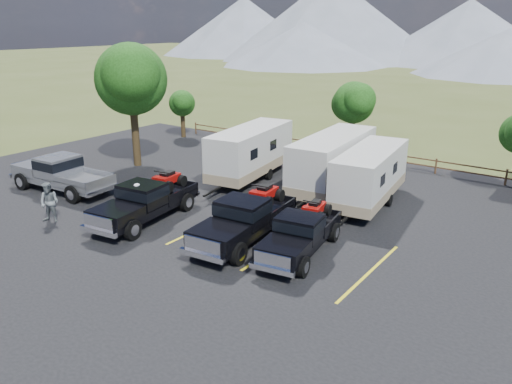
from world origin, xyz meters
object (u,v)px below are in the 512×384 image
Objects in this scene: rig_right at (301,232)px; trailer_left at (251,153)px; trailer_right at (370,176)px; person_b at (49,202)px; rig_left at (146,200)px; person_a at (139,203)px; trailer_center at (333,163)px; tree_big_nw at (131,79)px; rig_center at (246,218)px; pickup_silver at (61,173)px.

rig_right is 10.46m from trailer_left.
trailer_right is 15.61m from person_b.
rig_left is 8.26m from trailer_left.
person_a is at bearing -103.51° from rig_left.
trailer_right is at bearing -21.51° from trailer_center.
tree_big_nw reaches higher than rig_right.
person_b is at bearing 20.56° from person_a.
tree_big_nw is 0.89× the size of trailer_left.
trailer_left is at bearing 49.58° from person_b.
trailer_left is 7.60m from trailer_right.
rig_center is at bearing 2.07° from rig_left.
person_b is (-8.60, -11.69, -0.68)m from trailer_center.
rig_left is at bearing 84.35° from pickup_silver.
person_a is at bearing -99.14° from trailer_left.
rig_center is at bearing -22.51° from tree_big_nw.
person_b is at bearing -162.78° from rig_center.
pickup_silver is (-14.75, -1.04, 0.13)m from rig_right.
rig_center reaches higher than person_a.
tree_big_nw is at bearing -176.91° from pickup_silver.
tree_big_nw is at bearing 92.60° from person_b.
pickup_silver is at bearing -158.64° from trailer_right.
rig_right is at bearing -50.88° from trailer_left.
tree_big_nw reaches higher than rig_left.
rig_center is 3.37× the size of person_a.
trailer_right is at bearing 6.87° from tree_big_nw.
rig_right is 8.13m from trailer_center.
person_a is (-5.23, -1.33, -0.05)m from rig_center.
tree_big_nw is at bearing 179.72° from trailer_right.
trailer_right reaches higher than person_b.
rig_left reaches higher than pickup_silver.
rig_left is at bearing -125.05° from trailer_center.
tree_big_nw is 1.36× the size of rig_right.
rig_left is at bearing 179.89° from rig_right.
rig_center is (12.96, -5.37, -4.54)m from tree_big_nw.
person_b reaches higher than rig_right.
rig_right is 0.63× the size of trailer_center.
trailer_right is (-0.11, 6.91, 0.62)m from rig_right.
trailer_center reaches higher than rig_center.
rig_right is 7.98m from person_a.
rig_center is at bearing -63.60° from trailer_left.
trailer_center is 1.35× the size of pickup_silver.
tree_big_nw is at bearing -55.30° from person_a.
person_a is (6.94, -0.61, -0.06)m from pickup_silver.
trailer_center is at bearing 99.99° from rig_right.
trailer_center is 14.93m from pickup_silver.
trailer_center is (5.09, 0.62, 0.05)m from trailer_left.
trailer_left is 11.63m from person_b.
trailer_left is 4.58× the size of person_b.
person_b is (3.52, -3.00, -0.07)m from pickup_silver.
rig_left is 0.70× the size of trailer_center.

